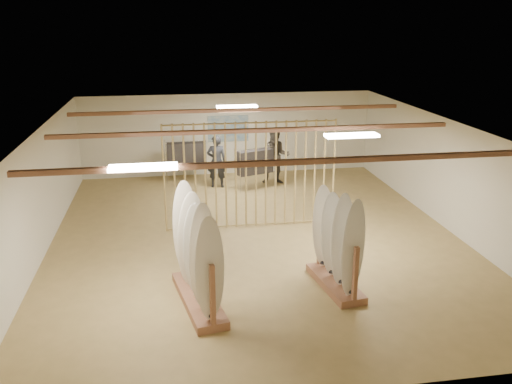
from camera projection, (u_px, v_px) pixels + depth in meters
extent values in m
plane|color=tan|center=(256.00, 238.00, 13.54)|extent=(12.00, 12.00, 0.00)
plane|color=#989590|center=(256.00, 127.00, 12.68)|extent=(12.00, 12.00, 0.00)
plane|color=silver|center=(228.00, 134.00, 18.75)|extent=(12.00, 0.00, 12.00)
plane|color=silver|center=(326.00, 309.00, 7.47)|extent=(12.00, 0.00, 12.00)
plane|color=silver|center=(40.00, 194.00, 12.34)|extent=(0.00, 12.00, 12.00)
plane|color=silver|center=(448.00, 175.00, 13.88)|extent=(0.00, 12.00, 12.00)
cube|color=#996245|center=(256.00, 130.00, 12.71)|extent=(9.50, 6.12, 0.10)
cube|color=white|center=(256.00, 130.00, 12.70)|extent=(1.20, 0.35, 0.06)
cylinder|color=tan|center=(164.00, 179.00, 13.53)|extent=(0.05, 0.05, 2.78)
cylinder|color=tan|center=(175.00, 179.00, 13.56)|extent=(0.05, 0.05, 2.78)
cylinder|color=tan|center=(185.00, 178.00, 13.60)|extent=(0.05, 0.05, 2.78)
cylinder|color=tan|center=(195.00, 178.00, 13.64)|extent=(0.05, 0.05, 2.78)
cylinder|color=tan|center=(206.00, 177.00, 13.68)|extent=(0.05, 0.05, 2.78)
cylinder|color=tan|center=(216.00, 177.00, 13.72)|extent=(0.05, 0.05, 2.78)
cylinder|color=tan|center=(226.00, 176.00, 13.76)|extent=(0.05, 0.05, 2.78)
cylinder|color=tan|center=(236.00, 176.00, 13.80)|extent=(0.05, 0.05, 2.78)
cylinder|color=tan|center=(246.00, 175.00, 13.84)|extent=(0.05, 0.05, 2.78)
cylinder|color=tan|center=(256.00, 175.00, 13.88)|extent=(0.05, 0.05, 2.78)
cylinder|color=tan|center=(266.00, 174.00, 13.92)|extent=(0.05, 0.05, 2.78)
cylinder|color=tan|center=(276.00, 174.00, 13.96)|extent=(0.05, 0.05, 2.78)
cylinder|color=tan|center=(286.00, 174.00, 14.00)|extent=(0.05, 0.05, 2.78)
cylinder|color=tan|center=(295.00, 173.00, 14.04)|extent=(0.05, 0.05, 2.78)
cylinder|color=tan|center=(305.00, 173.00, 14.08)|extent=(0.05, 0.05, 2.78)
cylinder|color=tan|center=(315.00, 172.00, 14.12)|extent=(0.05, 0.05, 2.78)
cylinder|color=tan|center=(324.00, 172.00, 14.16)|extent=(0.05, 0.05, 2.78)
cylinder|color=tan|center=(334.00, 171.00, 14.20)|extent=(0.05, 0.05, 2.78)
cube|color=#2D659F|center=(228.00, 129.00, 18.67)|extent=(1.40, 0.03, 0.90)
cube|color=#996245|center=(199.00, 299.00, 10.41)|extent=(0.98, 2.32, 0.16)
cylinder|color=black|center=(197.00, 252.00, 10.11)|extent=(0.41, 2.17, 0.01)
ellipsoid|color=silver|center=(210.00, 269.00, 9.25)|extent=(0.52, 0.16, 1.98)
ellipsoid|color=silver|center=(203.00, 258.00, 9.67)|extent=(0.52, 0.16, 1.98)
ellipsoid|color=white|center=(197.00, 248.00, 10.08)|extent=(0.52, 0.16, 1.98)
ellipsoid|color=silver|center=(191.00, 239.00, 10.50)|extent=(0.52, 0.16, 1.98)
ellipsoid|color=silver|center=(186.00, 230.00, 10.91)|extent=(0.52, 0.16, 1.98)
cube|color=#996245|center=(335.00, 283.00, 11.05)|extent=(0.80, 1.82, 0.15)
cylinder|color=black|center=(337.00, 241.00, 10.76)|extent=(0.25, 1.69, 0.01)
ellipsoid|color=white|center=(353.00, 250.00, 10.12)|extent=(0.49, 0.13, 1.89)
ellipsoid|color=white|center=(342.00, 241.00, 10.53)|extent=(0.49, 0.13, 1.89)
ellipsoid|color=white|center=(332.00, 233.00, 10.94)|extent=(0.49, 0.13, 1.89)
ellipsoid|color=silver|center=(323.00, 225.00, 11.35)|extent=(0.49, 0.13, 1.89)
cylinder|color=silver|center=(185.00, 142.00, 17.81)|extent=(1.31, 0.08, 0.03)
cube|color=black|center=(186.00, 155.00, 17.94)|extent=(1.23, 0.38, 0.80)
cylinder|color=silver|center=(186.00, 161.00, 18.01)|extent=(0.03, 0.03, 1.41)
cylinder|color=silver|center=(255.00, 149.00, 17.05)|extent=(1.19, 0.47, 0.03)
cube|color=black|center=(255.00, 162.00, 17.18)|extent=(1.21, 0.71, 0.77)
cylinder|color=silver|center=(255.00, 168.00, 17.24)|extent=(0.03, 0.03, 1.36)
imported|color=black|center=(216.00, 158.00, 17.32)|extent=(0.78, 0.59, 1.94)
imported|color=#38322B|center=(276.00, 152.00, 17.68)|extent=(1.13, 0.95, 2.10)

